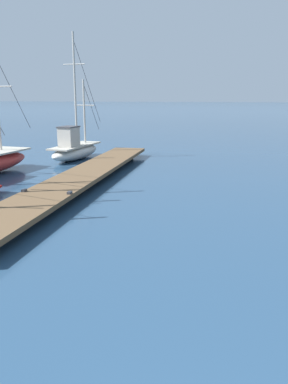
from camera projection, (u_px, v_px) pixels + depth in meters
floating_dock at (82, 176)px, 16.52m from camera, size 1.90×17.08×0.53m
fishing_boat_0 at (75, 149)px, 22.85m from camera, size 2.01×5.77×6.87m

